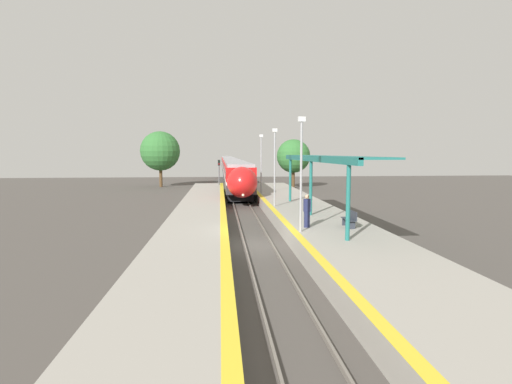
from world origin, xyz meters
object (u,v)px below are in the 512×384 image
at_px(railway_signal, 219,172).
at_px(lamppost_mid, 275,162).
at_px(train, 230,166).
at_px(platform_bench, 350,219).
at_px(lamppost_near, 301,167).
at_px(lamppost_far, 261,160).
at_px(person_waiting, 307,210).

bearing_deg(railway_signal, lamppost_mid, -78.49).
xyz_separation_m(train, lamppost_mid, (2.07, -52.75, 1.97)).
relative_size(platform_bench, lamppost_near, 0.25).
height_order(railway_signal, lamppost_near, lamppost_near).
bearing_deg(platform_bench, railway_signal, 103.61).
bearing_deg(lamppost_far, platform_bench, -81.06).
bearing_deg(lamppost_mid, lamppost_near, -90.00).
xyz_separation_m(train, lamppost_near, (2.07, -62.44, 1.97)).
distance_m(lamppost_near, lamppost_far, 19.37).
height_order(person_waiting, lamppost_near, lamppost_near).
height_order(train, railway_signal, railway_signal).
xyz_separation_m(person_waiting, railway_signal, (-4.71, 28.93, 0.66)).
xyz_separation_m(lamppost_mid, lamppost_far, (0.00, 9.68, 0.00)).
bearing_deg(lamppost_mid, person_waiting, -86.20).
height_order(lamppost_mid, lamppost_far, same).
relative_size(train, lamppost_near, 16.88).
relative_size(railway_signal, lamppost_mid, 0.69).
distance_m(person_waiting, lamppost_far, 18.42).
bearing_deg(platform_bench, lamppost_far, 98.94).
relative_size(platform_bench, lamppost_mid, 0.25).
xyz_separation_m(railway_signal, lamppost_near, (4.15, -30.03, 1.68)).
bearing_deg(person_waiting, lamppost_near, -117.21).
height_order(platform_bench, lamppost_near, lamppost_near).
distance_m(platform_bench, lamppost_mid, 9.59).
distance_m(train, lamppost_far, 43.16).
xyz_separation_m(platform_bench, person_waiting, (-2.32, 0.13, 0.46)).
distance_m(train, person_waiting, 61.39).
bearing_deg(platform_bench, train, 94.62).
bearing_deg(train, lamppost_near, -88.10).
distance_m(train, platform_bench, 61.67).
bearing_deg(railway_signal, train, 86.34).
bearing_deg(lamppost_far, train, 92.76).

